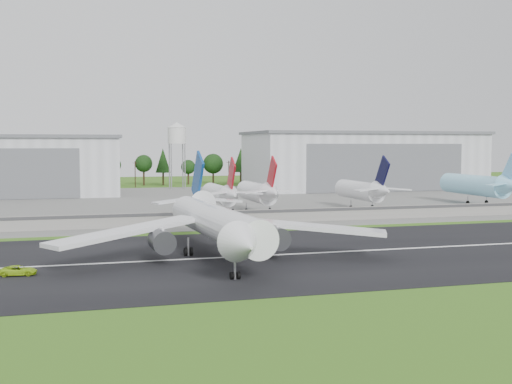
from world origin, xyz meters
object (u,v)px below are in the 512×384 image
object	(u,v)px
parked_jet_red_a	(222,194)
parked_jet_navy	(364,190)
ground_vehicle	(18,270)
parked_jet_skyblue	(480,185)
main_airliner	(217,230)
parked_jet_red_b	(260,192)

from	to	relation	value
parked_jet_red_a	parked_jet_navy	distance (m)	43.14
ground_vehicle	parked_jet_skyblue	size ratio (longest dim) A/B	0.14
main_airliner	parked_jet_red_b	world-z (taller)	main_airliner
ground_vehicle	parked_jet_skyblue	bearing A→B (deg)	-55.75
parked_jet_red_b	parked_jet_navy	size ratio (longest dim) A/B	1.00
ground_vehicle	parked_jet_red_b	bearing A→B (deg)	-34.67
main_airliner	parked_jet_navy	size ratio (longest dim) A/B	1.89
parked_jet_red_b	parked_jet_navy	xyz separation A→B (m)	(32.15, -0.01, -0.04)
parked_jet_navy	parked_jet_skyblue	distance (m)	43.49
ground_vehicle	parked_jet_navy	bearing A→B (deg)	-47.14
parked_jet_red_a	parked_jet_navy	bearing A→B (deg)	0.05
parked_jet_navy	parked_jet_red_a	bearing A→B (deg)	-179.95
ground_vehicle	parked_jet_red_b	xyz separation A→B (m)	(58.38, 73.04, 5.27)
parked_jet_red_a	parked_jet_navy	world-z (taller)	parked_jet_navy
parked_jet_red_a	parked_jet_red_b	size ratio (longest dim) A/B	1.00
parked_jet_red_b	parked_jet_skyblue	size ratio (longest dim) A/B	0.84
parked_jet_navy	ground_vehicle	bearing A→B (deg)	-141.10
parked_jet_red_a	parked_jet_red_b	xyz separation A→B (m)	(10.99, 0.04, 0.22)
parked_jet_red_b	parked_jet_navy	bearing A→B (deg)	-0.01
main_airliner	parked_jet_navy	distance (m)	89.34
main_airliner	parked_jet_navy	xyz separation A→B (m)	(59.11, 66.98, 1.18)
main_airliner	parked_jet_red_b	xyz separation A→B (m)	(26.96, 66.99, 1.22)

